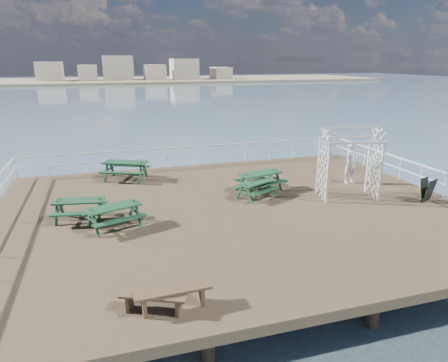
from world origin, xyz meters
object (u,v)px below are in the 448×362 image
at_px(picnic_table_d, 114,212).
at_px(picnic_table_e, 260,178).
at_px(picnic_table_c, 256,186).
at_px(picnic_table_a, 80,205).
at_px(trellis_arbor, 349,166).
at_px(person, 351,163).
at_px(flat_bench_far, 154,299).
at_px(picnic_table_b, 125,167).
at_px(flat_bench_near, 173,294).

relative_size(picnic_table_d, picnic_table_e, 0.99).
relative_size(picnic_table_c, picnic_table_d, 0.91).
bearing_deg(picnic_table_a, trellis_arbor, 6.97).
height_order(picnic_table_c, person, person).
bearing_deg(picnic_table_a, person, 15.53).
bearing_deg(person, picnic_table_a, 173.37).
height_order(picnic_table_a, picnic_table_c, picnic_table_a).
bearing_deg(picnic_table_c, flat_bench_far, -153.53).
height_order(picnic_table_c, flat_bench_far, picnic_table_c).
bearing_deg(picnic_table_e, picnic_table_b, 133.37).
relative_size(picnic_table_a, picnic_table_e, 0.89).
height_order(picnic_table_a, flat_bench_far, picnic_table_a).
bearing_deg(picnic_table_c, trellis_arbor, -42.19).
relative_size(picnic_table_a, person, 1.03).
height_order(picnic_table_b, trellis_arbor, trellis_arbor).
xyz_separation_m(picnic_table_a, picnic_table_b, (1.92, 4.73, 0.09)).
height_order(picnic_table_d, picnic_table_e, picnic_table_e).
xyz_separation_m(picnic_table_e, person, (4.46, -0.13, 0.38)).
height_order(picnic_table_a, flat_bench_near, picnic_table_a).
height_order(flat_bench_near, flat_bench_far, flat_bench_near).
bearing_deg(picnic_table_d, trellis_arbor, -15.70).
distance_m(picnic_table_a, picnic_table_d, 1.58).
distance_m(picnic_table_a, trellis_arbor, 10.72).
distance_m(picnic_table_b, person, 10.67).
relative_size(picnic_table_d, trellis_arbor, 0.73).
distance_m(picnic_table_d, flat_bench_far, 5.31).
relative_size(picnic_table_b, flat_bench_far, 1.62).
xyz_separation_m(picnic_table_b, picnic_table_c, (5.04, -4.29, -0.14)).
bearing_deg(picnic_table_e, person, -16.27).
bearing_deg(picnic_table_a, flat_bench_far, -63.69).
height_order(flat_bench_far, trellis_arbor, trellis_arbor).
bearing_deg(picnic_table_d, picnic_table_e, 1.59).
xyz_separation_m(picnic_table_a, picnic_table_c, (6.96, 0.44, -0.05)).
height_order(picnic_table_b, picnic_table_e, picnic_table_b).
relative_size(picnic_table_a, flat_bench_far, 1.27).
bearing_deg(flat_bench_far, picnic_table_b, 114.41).
distance_m(picnic_table_d, trellis_arbor, 9.55).
xyz_separation_m(trellis_arbor, person, (1.27, 1.72, -0.36)).
xyz_separation_m(picnic_table_d, trellis_arbor, (9.51, 0.46, 0.76)).
height_order(flat_bench_far, person, person).
bearing_deg(flat_bench_far, picnic_table_c, 77.77).
xyz_separation_m(picnic_table_c, picnic_table_d, (-5.80, -1.51, 0.07)).
bearing_deg(flat_bench_far, picnic_table_a, 130.96).
relative_size(picnic_table_b, flat_bench_near, 1.39).
xyz_separation_m(picnic_table_c, picnic_table_e, (0.53, 0.80, 0.09)).
bearing_deg(person, flat_bench_far, -155.59).
xyz_separation_m(flat_bench_near, flat_bench_far, (-0.45, 0.00, -0.05)).
relative_size(picnic_table_c, flat_bench_far, 1.28).
xyz_separation_m(picnic_table_c, flat_bench_far, (-5.13, -6.78, -0.16)).
distance_m(picnic_table_c, flat_bench_far, 8.50).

